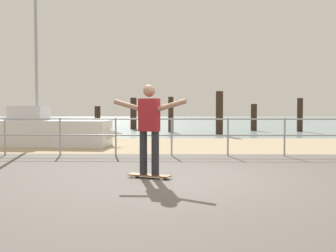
{
  "coord_description": "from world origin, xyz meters",
  "views": [
    {
      "loc": [
        -0.1,
        -7.13,
        1.29
      ],
      "look_at": [
        -0.3,
        2.0,
        0.9
      ],
      "focal_mm": 42.34,
      "sensor_mm": 36.0,
      "label": 1
    }
  ],
  "objects": [
    {
      "name": "ground_plane",
      "position": [
        0.0,
        -1.0,
        0.0
      ],
      "size": [
        24.0,
        10.0,
        0.04
      ],
      "primitive_type": "cube",
      "color": "#605B56",
      "rests_on": "ground"
    },
    {
      "name": "beach_strip",
      "position": [
        0.0,
        7.0,
        0.0
      ],
      "size": [
        24.0,
        6.0,
        0.04
      ],
      "primitive_type": "cube",
      "color": "tan",
      "rests_on": "ground"
    },
    {
      "name": "sea_surface",
      "position": [
        0.0,
        35.0,
        0.0
      ],
      "size": [
        72.0,
        50.0,
        0.04
      ],
      "primitive_type": "cube",
      "color": "#849EA3",
      "rests_on": "ground"
    },
    {
      "name": "railing_fence",
      "position": [
        -0.24,
        3.6,
        0.7
      ],
      "size": [
        12.27,
        0.05,
        1.05
      ],
      "color": "#9EA0A5",
      "rests_on": "ground"
    },
    {
      "name": "sailboat",
      "position": [
        -4.49,
        6.46,
        0.53
      ],
      "size": [
        5.02,
        1.73,
        5.81
      ],
      "color": "silver",
      "rests_on": "ground"
    },
    {
      "name": "skateboard",
      "position": [
        -0.6,
        0.1,
        0.07
      ],
      "size": [
        0.82,
        0.47,
        0.08
      ],
      "color": "brown",
      "rests_on": "ground"
    },
    {
      "name": "skateboarder",
      "position": [
        -0.6,
        0.1,
        1.02
      ],
      "size": [
        1.38,
        0.59,
        1.65
      ],
      "color": "#26262B",
      "rests_on": "skateboard"
    },
    {
      "name": "groyne_post_0",
      "position": [
        -5.27,
        18.57,
        0.74
      ],
      "size": [
        0.38,
        0.38,
        1.47
      ],
      "primitive_type": "cylinder",
      "color": "#332319",
      "rests_on": "ground"
    },
    {
      "name": "groyne_post_1",
      "position": [
        -2.85,
        17.93,
        1.0
      ],
      "size": [
        0.4,
        0.4,
        2.01
      ],
      "primitive_type": "cylinder",
      "color": "#332319",
      "rests_on": "ground"
    },
    {
      "name": "groyne_post_2",
      "position": [
        -0.43,
        14.7,
        0.98
      ],
      "size": [
        0.29,
        0.29,
        1.96
      ],
      "primitive_type": "cylinder",
      "color": "#332319",
      "rests_on": "ground"
    },
    {
      "name": "groyne_post_3",
      "position": [
        1.99,
        12.35,
        1.08
      ],
      "size": [
        0.36,
        0.36,
        2.16
      ],
      "primitive_type": "cylinder",
      "color": "#332319",
      "rests_on": "ground"
    },
    {
      "name": "groyne_post_4",
      "position": [
        4.42,
        16.15,
        0.79
      ],
      "size": [
        0.35,
        0.35,
        1.59
      ],
      "primitive_type": "cylinder",
      "color": "#332319",
      "rests_on": "ground"
    },
    {
      "name": "groyne_post_5",
      "position": [
        6.84,
        15.31,
        0.95
      ],
      "size": [
        0.32,
        0.32,
        1.91
      ],
      "primitive_type": "cylinder",
      "color": "#332319",
      "rests_on": "ground"
    }
  ]
}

